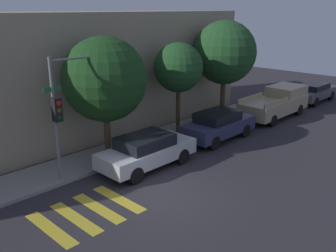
{
  "coord_description": "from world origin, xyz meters",
  "views": [
    {
      "loc": [
        -8.69,
        -8.95,
        6.63
      ],
      "look_at": [
        2.7,
        2.1,
        1.6
      ],
      "focal_mm": 40.0,
      "sensor_mm": 36.0,
      "label": 1
    }
  ],
  "objects": [
    {
      "name": "sidewalk",
      "position": [
        0.0,
        4.36,
        0.07
      ],
      "size": [
        26.0,
        2.31,
        0.14
      ],
      "primitive_type": "cube",
      "color": "gray",
      "rests_on": "ground"
    },
    {
      "name": "sedan_middle",
      "position": [
        6.47,
        2.1,
        0.81
      ],
      "size": [
        4.36,
        1.78,
        1.53
      ],
      "color": "#2D3351",
      "rests_on": "ground"
    },
    {
      "name": "tree_far_end",
      "position": [
        9.63,
        4.18,
        4.1
      ],
      "size": [
        3.73,
        3.73,
        5.98
      ],
      "color": "#4C3823",
      "rests_on": "ground"
    },
    {
      "name": "traffic_light_pole",
      "position": [
        -1.5,
        3.37,
        3.34
      ],
      "size": [
        2.55,
        0.56,
        4.96
      ],
      "color": "slate",
      "rests_on": "ground"
    },
    {
      "name": "ground_plane",
      "position": [
        0.0,
        0.0,
        0.0
      ],
      "size": [
        60.0,
        60.0,
        0.0
      ],
      "primitive_type": "plane",
      "color": "#2D2B30"
    },
    {
      "name": "building_row",
      "position": [
        0.0,
        8.91,
        3.22
      ],
      "size": [
        26.0,
        6.0,
        6.44
      ],
      "primitive_type": "cube",
      "color": "gray",
      "rests_on": "ground"
    },
    {
      "name": "tree_midblock",
      "position": [
        5.62,
        4.18,
        3.65
      ],
      "size": [
        2.59,
        2.59,
        4.96
      ],
      "color": "#42301E",
      "rests_on": "ground"
    },
    {
      "name": "sedan_far_end",
      "position": [
        18.06,
        2.1,
        0.74
      ],
      "size": [
        4.52,
        1.75,
        1.36
      ],
      "color": "#4C5156",
      "rests_on": "ground"
    },
    {
      "name": "pickup_truck",
      "position": [
        12.54,
        2.1,
        0.93
      ],
      "size": [
        5.43,
        2.02,
        1.81
      ],
      "color": "tan",
      "rests_on": "ground"
    },
    {
      "name": "crosswalk",
      "position": [
        -2.58,
        0.8,
        0.0
      ],
      "size": [
        3.16,
        2.6,
        0.0
      ],
      "color": "gold",
      "rests_on": "ground"
    },
    {
      "name": "tree_near_corner",
      "position": [
        0.9,
        4.18,
        3.67
      ],
      "size": [
        3.71,
        3.71,
        5.53
      ],
      "color": "#4C3823",
      "rests_on": "ground"
    },
    {
      "name": "sedan_near_corner",
      "position": [
        1.39,
        2.1,
        0.79
      ],
      "size": [
        4.43,
        1.83,
        1.49
      ],
      "color": "#B7BABF",
      "rests_on": "ground"
    }
  ]
}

